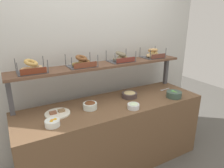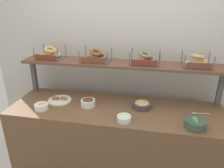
% 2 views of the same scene
% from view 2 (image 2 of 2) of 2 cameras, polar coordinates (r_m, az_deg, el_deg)
% --- Properties ---
extents(back_wall, '(3.47, 0.06, 2.40)m').
position_cam_2_polar(back_wall, '(2.64, 3.13, 5.84)').
color(back_wall, silver).
rests_on(back_wall, ground_plane).
extents(deli_counter, '(2.27, 0.70, 0.85)m').
position_cam_2_polar(deli_counter, '(2.51, 0.86, -15.09)').
color(deli_counter, brown).
rests_on(deli_counter, ground_plane).
extents(shelf_riser_left, '(0.05, 0.05, 0.40)m').
position_cam_2_polar(shelf_riser_left, '(2.80, -20.20, 2.16)').
color(shelf_riser_left, '#4C4C51').
rests_on(shelf_riser_left, deli_counter).
extents(shelf_riser_right, '(0.05, 0.05, 0.40)m').
position_cam_2_polar(shelf_riser_right, '(2.51, 27.08, -1.21)').
color(shelf_riser_right, '#4C4C51').
rests_on(shelf_riser_right, deli_counter).
extents(upper_shelf, '(2.23, 0.32, 0.03)m').
position_cam_2_polar(upper_shelf, '(2.36, 2.17, 5.48)').
color(upper_shelf, brown).
rests_on(upper_shelf, shelf_riser_left).
extents(bowl_fruit_salad, '(0.14, 0.14, 0.07)m').
position_cam_2_polar(bowl_fruit_salad, '(2.36, -18.44, -5.74)').
color(bowl_fruit_salad, white).
rests_on(bowl_fruit_salad, deli_counter).
extents(bowl_hummus, '(0.20, 0.20, 0.08)m').
position_cam_2_polar(bowl_hummus, '(2.29, 8.05, -5.49)').
color(bowl_hummus, '#483B3B').
rests_on(bowl_hummus, deli_counter).
extents(bowl_scallion_spread, '(0.14, 0.14, 0.07)m').
position_cam_2_polar(bowl_scallion_spread, '(2.04, 3.26, -9.09)').
color(bowl_scallion_spread, white).
rests_on(bowl_scallion_spread, deli_counter).
extents(bowl_veggie_mix, '(0.19, 0.19, 0.09)m').
position_cam_2_polar(bowl_veggie_mix, '(2.09, 21.48, -9.84)').
color(bowl_veggie_mix, '#3B5043').
rests_on(bowl_veggie_mix, deli_counter).
extents(bowl_chocolate_spread, '(0.16, 0.16, 0.09)m').
position_cam_2_polar(bowl_chocolate_spread, '(2.32, -6.45, -4.83)').
color(bowl_chocolate_spread, white).
rests_on(bowl_chocolate_spread, deli_counter).
extents(serving_plate_white, '(0.27, 0.27, 0.04)m').
position_cam_2_polar(serving_plate_white, '(2.50, -13.91, -4.19)').
color(serving_plate_white, white).
rests_on(serving_plate_white, deli_counter).
extents(serving_spoon_near_plate, '(0.18, 0.04, 0.01)m').
position_cam_2_polar(serving_spoon_near_plate, '(2.34, 22.10, -7.31)').
color(serving_spoon_near_plate, '#B7B7BC').
rests_on(serving_spoon_near_plate, deli_counter).
extents(bagel_basket_sesame, '(0.30, 0.26, 0.15)m').
position_cam_2_polar(bagel_basket_sesame, '(2.61, -16.26, 7.62)').
color(bagel_basket_sesame, '#4C4C51').
rests_on(bagel_basket_sesame, upper_shelf).
extents(bagel_basket_cinnamon_raisin, '(0.32, 0.25, 0.14)m').
position_cam_2_polar(bagel_basket_cinnamon_raisin, '(2.40, -4.41, 7.23)').
color(bagel_basket_cinnamon_raisin, '#4C4C51').
rests_on(bagel_basket_cinnamon_raisin, upper_shelf).
extents(bagel_basket_poppy, '(0.32, 0.26, 0.14)m').
position_cam_2_polar(bagel_basket_poppy, '(2.33, 8.80, 6.57)').
color(bagel_basket_poppy, '#4C4C51').
rests_on(bagel_basket_poppy, upper_shelf).
extents(bagel_basket_plain, '(0.29, 0.25, 0.14)m').
position_cam_2_polar(bagel_basket_plain, '(2.37, 21.83, 5.53)').
color(bagel_basket_plain, '#4C4C51').
rests_on(bagel_basket_plain, upper_shelf).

